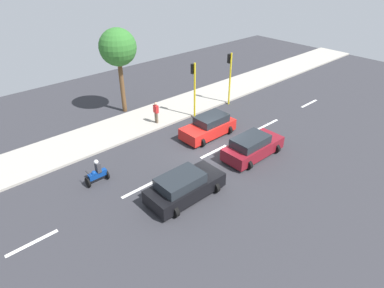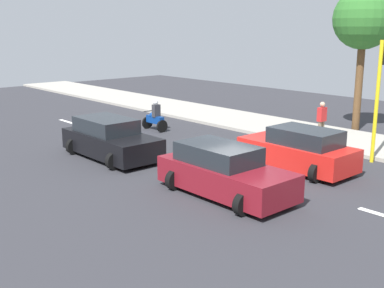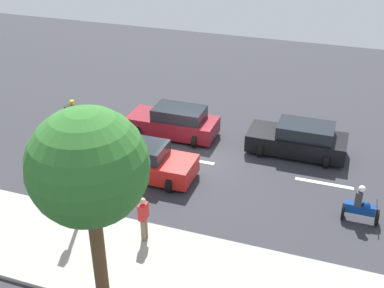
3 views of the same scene
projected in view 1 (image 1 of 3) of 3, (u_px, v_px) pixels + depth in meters
The scene contains 15 objects.
ground_plane at pixel (214, 152), 22.22m from camera, with size 40.00×60.00×0.10m, color #2D2D33.
sidewalk at pixel (152, 117), 26.63m from camera, with size 4.00×60.00×0.15m, color #9E998E.
lane_stripe_far_north at pixel (309, 104), 29.10m from camera, with size 0.20×2.40×0.01m, color white.
lane_stripe_north at pixel (268, 124), 25.65m from camera, with size 0.20×2.40×0.01m, color white.
lane_stripe_mid at pixel (214, 152), 22.20m from camera, with size 0.20×2.40×0.01m, color white.
lane_stripe_south at pixel (140, 189), 18.74m from camera, with size 0.20×2.40×0.01m, color white.
lane_stripe_far_south at pixel (32, 243), 15.29m from camera, with size 0.20×2.40×0.01m, color white.
car_black at pixel (184, 186), 17.80m from camera, with size 2.30×4.44×1.52m.
car_maroon at pixel (252, 147), 21.39m from camera, with size 2.23×4.35×1.52m.
car_red at pixel (209, 127), 23.78m from camera, with size 2.20×4.16×1.52m.
motorcycle at pixel (97, 173), 18.97m from camera, with size 0.60×1.30×1.53m.
pedestrian_near_signal at pixel (156, 112), 25.14m from camera, with size 0.40×0.24×1.69m.
traffic_light_corner at pixel (230, 71), 27.62m from camera, with size 0.49×0.24×4.50m.
traffic_light_midblock at pixel (194, 83), 25.28m from camera, with size 0.49×0.24×4.50m.
street_tree_south at pixel (118, 48), 25.10m from camera, with size 2.88×2.88×6.79m.
Camera 1 is at (-13.00, 13.69, 11.78)m, focal length 30.75 mm.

